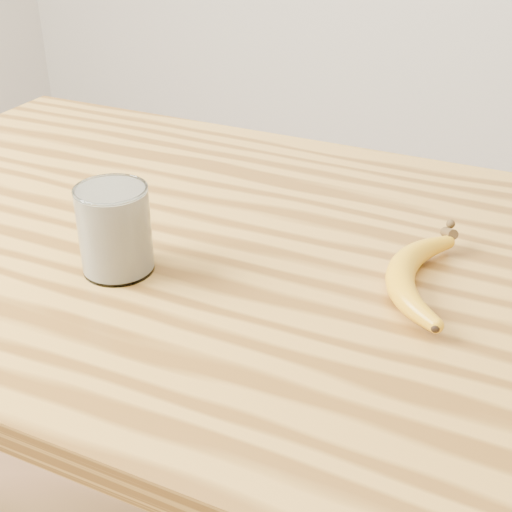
% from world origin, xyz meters
% --- Properties ---
extents(table, '(1.20, 0.80, 0.90)m').
position_xyz_m(table, '(0.00, 0.00, 0.77)').
color(table, '#AF7E34').
rests_on(table, ground).
extents(smoothie_glass, '(0.09, 0.09, 0.11)m').
position_xyz_m(smoothie_glass, '(-0.04, -0.12, 0.96)').
color(smoothie_glass, white).
rests_on(smoothie_glass, table).
extents(banana, '(0.14, 0.30, 0.04)m').
position_xyz_m(banana, '(0.28, -0.01, 0.92)').
color(banana, orange).
rests_on(banana, table).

